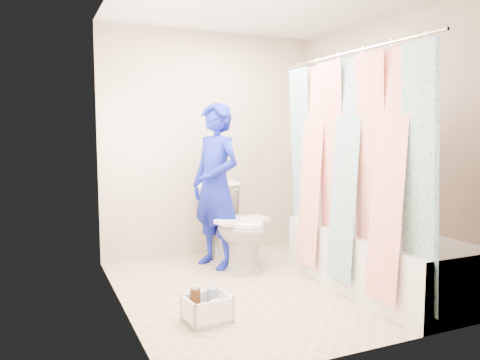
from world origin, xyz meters
name	(u,v)px	position (x,y,z in m)	size (l,w,h in m)	color
floor	(265,287)	(0.00, 0.00, 0.00)	(2.60, 2.60, 0.00)	tan
ceiling	(266,0)	(0.00, 0.00, 2.40)	(2.40, 2.60, 0.02)	silver
wall_back	(211,144)	(0.00, 1.30, 1.20)	(2.40, 0.02, 2.40)	beige
wall_front	(366,155)	(0.00, -1.30, 1.20)	(2.40, 0.02, 2.40)	beige
wall_left	(119,150)	(-1.20, 0.00, 1.20)	(0.02, 2.60, 2.40)	beige
wall_right	(379,146)	(1.20, 0.00, 1.20)	(0.02, 2.60, 2.40)	beige
bathtub	(377,258)	(0.85, -0.43, 0.27)	(0.70, 1.75, 0.50)	white
curtain_rod	(350,53)	(0.52, -0.43, 1.95)	(0.02, 0.02, 1.90)	silver
shower_curtain	(347,171)	(0.52, -0.43, 1.02)	(0.06, 1.75, 1.80)	white
toilet	(235,225)	(0.01, 0.67, 0.42)	(0.46, 0.81, 0.83)	white
tank_lid	(242,220)	(0.03, 0.54, 0.49)	(0.51, 0.22, 0.04)	white
tank_internals	(219,183)	(-0.08, 0.88, 0.82)	(0.20, 0.08, 0.27)	black
plumber	(216,186)	(-0.15, 0.77, 0.81)	(0.59, 0.39, 1.61)	#0F1197
cleaning_caddy	(208,309)	(-0.69, -0.49, 0.09)	(0.33, 0.28, 0.24)	white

